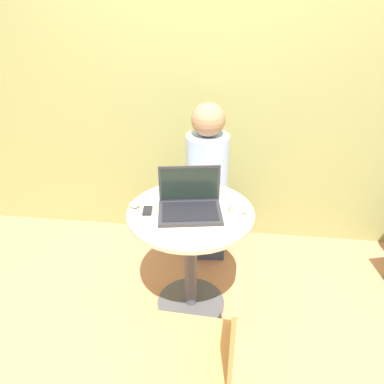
{
  "coord_description": "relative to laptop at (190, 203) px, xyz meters",
  "views": [
    {
      "loc": [
        0.22,
        -1.82,
        1.92
      ],
      "look_at": [
        0.0,
        0.05,
        0.84
      ],
      "focal_mm": 35.0,
      "sensor_mm": 36.0,
      "label": 1
    }
  ],
  "objects": [
    {
      "name": "ground_plane",
      "position": [
        0.0,
        -0.01,
        -0.79
      ],
      "size": [
        12.0,
        12.0,
        0.0
      ],
      "primitive_type": "plane",
      "color": "tan"
    },
    {
      "name": "back_wall",
      "position": [
        0.0,
        0.89,
        0.51
      ],
      "size": [
        7.0,
        0.05,
        2.6
      ],
      "color": "#939956",
      "rests_on": "ground_plane"
    },
    {
      "name": "round_table",
      "position": [
        0.0,
        -0.01,
        -0.26
      ],
      "size": [
        0.74,
        0.74,
        0.74
      ],
      "color": "#4C4C51",
      "rests_on": "ground_plane"
    },
    {
      "name": "laptop",
      "position": [
        0.0,
        0.0,
        0.0
      ],
      "size": [
        0.4,
        0.32,
        0.25
      ],
      "color": "#2D2D33",
      "rests_on": "round_table"
    },
    {
      "name": "cell_phone",
      "position": [
        -0.24,
        -0.04,
        -0.04
      ],
      "size": [
        0.06,
        0.09,
        0.02
      ],
      "color": "black",
      "rests_on": "round_table"
    },
    {
      "name": "computer_mouse",
      "position": [
        -0.33,
        -0.01,
        -0.03
      ],
      "size": [
        0.06,
        0.05,
        0.04
      ],
      "color": "#B2B2B7",
      "rests_on": "round_table"
    },
    {
      "name": "coffee_cup",
      "position": [
        0.26,
        -0.01,
        -0.01
      ],
      "size": [
        0.11,
        0.07,
        0.08
      ],
      "color": "white",
      "rests_on": "round_table"
    },
    {
      "name": "chair_empty",
      "position": [
        0.15,
        -0.71,
        -0.33
      ],
      "size": [
        0.42,
        0.42,
        0.9
      ],
      "color": "tan",
      "rests_on": "ground_plane"
    },
    {
      "name": "person_seated",
      "position": [
        0.05,
        0.61,
        -0.27
      ],
      "size": [
        0.32,
        0.48,
        1.22
      ],
      "color": "#3D4766",
      "rests_on": "ground_plane"
    }
  ]
}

